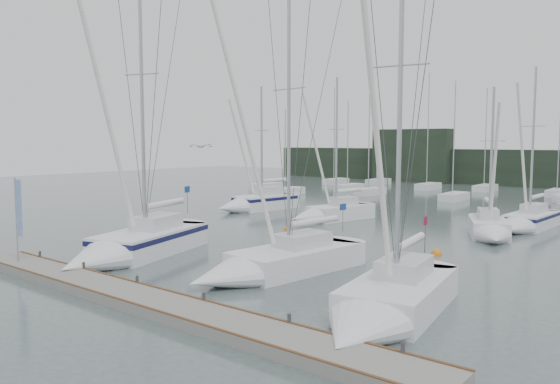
{
  "coord_description": "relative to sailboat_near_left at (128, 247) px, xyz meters",
  "views": [
    {
      "loc": [
        16.52,
        -17.62,
        6.28
      ],
      "look_at": [
        -1.65,
        5.0,
        3.54
      ],
      "focal_mm": 35.0,
      "sensor_mm": 36.0,
      "label": 1
    }
  ],
  "objects": [
    {
      "name": "sailboat_mid_c",
      "position": [
        12.98,
        18.1,
        -0.11
      ],
      "size": [
        4.62,
        6.7,
        10.39
      ],
      "rotation": [
        0.0,
        0.0,
        0.42
      ],
      "color": "silver",
      "rests_on": "ground"
    },
    {
      "name": "dock_banner",
      "position": [
        -2.03,
        -4.76,
        2.19
      ],
      "size": [
        0.63,
        0.08,
        4.13
      ],
      "rotation": [
        0.0,
        0.0,
        0.04
      ],
      "color": "#A8AAB0",
      "rests_on": "dock"
    },
    {
      "name": "buoy_b",
      "position": [
        12.16,
        11.55,
        -0.65
      ],
      "size": [
        0.59,
        0.59,
        0.59
      ],
      "primitive_type": "sphere",
      "color": "orange",
      "rests_on": "ground"
    },
    {
      "name": "seagull",
      "position": [
        5.82,
        -0.15,
        5.4
      ],
      "size": [
        1.05,
        0.5,
        0.21
      ],
      "rotation": [
        0.0,
        0.0,
        0.28
      ],
      "color": "silver",
      "rests_on": "ground"
    },
    {
      "name": "sailboat_near_center",
      "position": [
        8.03,
        1.57,
        -0.13
      ],
      "size": [
        4.27,
        10.06,
        14.79
      ],
      "rotation": [
        0.0,
        0.0,
        -0.14
      ],
      "color": "silver",
      "rests_on": "ground"
    },
    {
      "name": "sailboat_near_right",
      "position": [
        15.37,
        -0.71,
        -0.1
      ],
      "size": [
        4.24,
        9.51,
        15.09
      ],
      "rotation": [
        0.0,
        0.0,
        0.15
      ],
      "color": "silver",
      "rests_on": "ground"
    },
    {
      "name": "sailboat_mid_d",
      "position": [
        13.71,
        23.22,
        -0.1
      ],
      "size": [
        2.83,
        7.93,
        12.2
      ],
      "rotation": [
        0.0,
        0.0,
        -0.06
      ],
      "color": "silver",
      "rests_on": "ground"
    },
    {
      "name": "ground",
      "position": [
        7.51,
        0.51,
        -0.65
      ],
      "size": [
        160.0,
        160.0,
        0.0
      ],
      "primitive_type": "plane",
      "color": "#475654",
      "rests_on": "ground"
    },
    {
      "name": "far_treeline",
      "position": [
        7.51,
        62.51,
        1.85
      ],
      "size": [
        90.0,
        4.0,
        5.0
      ],
      "primitive_type": "cube",
      "color": "black",
      "rests_on": "ground"
    },
    {
      "name": "mast_forest",
      "position": [
        4.83,
        45.02,
        -0.16
      ],
      "size": [
        55.39,
        26.0,
        14.88
      ],
      "color": "silver",
      "rests_on": "ground"
    },
    {
      "name": "sailboat_mid_b",
      "position": [
        0.33,
        18.15,
        -0.11
      ],
      "size": [
        4.08,
        7.86,
        11.93
      ],
      "rotation": [
        0.0,
        0.0,
        -0.24
      ],
      "color": "silver",
      "rests_on": "ground"
    },
    {
      "name": "far_building_left",
      "position": [
        -12.49,
        60.51,
        3.35
      ],
      "size": [
        12.0,
        3.0,
        8.0
      ],
      "primitive_type": "cube",
      "color": "black",
      "rests_on": "ground"
    },
    {
      "name": "dock",
      "position": [
        7.51,
        -4.49,
        -0.45
      ],
      "size": [
        24.0,
        2.0,
        0.4
      ],
      "primitive_type": "cube",
      "color": "slate",
      "rests_on": "ground"
    },
    {
      "name": "sailboat_mid_a",
      "position": [
        -8.36,
        19.35,
        -0.01
      ],
      "size": [
        3.88,
        8.51,
        11.96
      ],
      "rotation": [
        0.0,
        0.0,
        -0.15
      ],
      "color": "silver",
      "rests_on": "ground"
    },
    {
      "name": "buoy_c",
      "position": [
        0.58,
        12.93,
        -0.65
      ],
      "size": [
        0.54,
        0.54,
        0.54
      ],
      "primitive_type": "sphere",
      "color": "orange",
      "rests_on": "ground"
    },
    {
      "name": "sailboat_near_left",
      "position": [
        0.0,
        0.0,
        0.0
      ],
      "size": [
        5.97,
        10.92,
        16.61
      ],
      "rotation": [
        0.0,
        0.0,
        0.29
      ],
      "color": "silver",
      "rests_on": "ground"
    }
  ]
}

